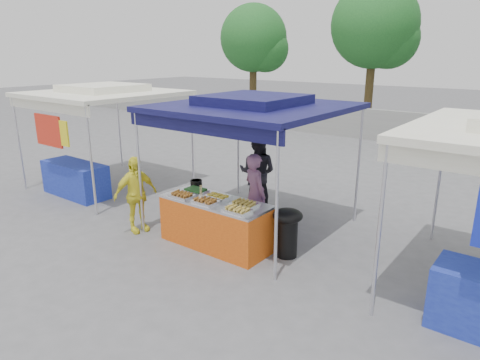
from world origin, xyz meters
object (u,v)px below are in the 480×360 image
Objects in this scene: cooking_pot at (196,183)px; wok_burner at (287,228)px; vendor_woman at (255,195)px; customer_person at (136,195)px; helper_man at (257,173)px; vendor_table at (216,223)px.

wok_burner is (2.02, 0.03, -0.41)m from cooking_pot.
vendor_woman is 2.26m from customer_person.
customer_person is (-1.87, -1.27, -0.04)m from vendor_woman.
helper_man is 2.61m from customer_person.
cooking_pot is 0.14× the size of vendor_woman.
vendor_woman is (-0.98, 0.44, 0.28)m from wok_burner.
helper_man reaches higher than cooking_pot.
cooking_pot is 2.06m from wok_burner.
helper_man reaches higher than vendor_table.
wok_burner is at bearing 179.03° from vendor_woman.
vendor_woman is at bearing -42.59° from customer_person.
customer_person is at bearing 57.53° from vendor_woman.
helper_man reaches higher than vendor_woman.
cooking_pot is at bearing 155.09° from vendor_table.
vendor_table is at bearing 97.27° from vendor_woman.
wok_burner is 0.50× the size of helper_man.
customer_person reaches higher than wok_burner.
vendor_woman reaches higher than vendor_table.
vendor_woman is (1.04, 0.47, -0.14)m from cooking_pot.
customer_person reaches higher than vendor_table.
cooking_pot is at bearing 47.59° from vendor_woman.
customer_person is at bearing -165.30° from vendor_table.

